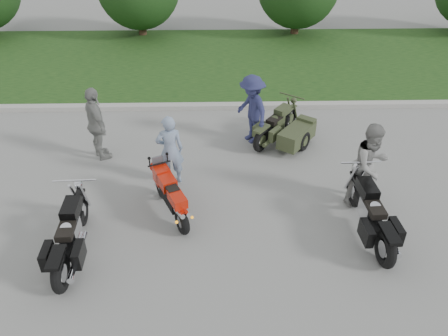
{
  "coord_description": "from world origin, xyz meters",
  "views": [
    {
      "loc": [
        0.27,
        -6.72,
        6.2
      ],
      "look_at": [
        0.46,
        1.35,
        0.8
      ],
      "focal_mm": 35.0,
      "sensor_mm": 36.0,
      "label": 1
    }
  ],
  "objects_px": {
    "person_denim": "(252,109)",
    "cruiser_left": "(70,237)",
    "cruiser_sidecar": "(287,131)",
    "person_grey": "(370,165)",
    "sportbike_red": "(171,195)",
    "cruiser_right": "(372,216)",
    "person_stripe": "(170,150)",
    "person_back": "(96,124)"
  },
  "relations": [
    {
      "from": "cruiser_sidecar",
      "to": "person_grey",
      "type": "xyz_separation_m",
      "value": [
        1.38,
        -2.58,
        0.57
      ]
    },
    {
      "from": "cruiser_left",
      "to": "person_back",
      "type": "xyz_separation_m",
      "value": [
        -0.22,
        3.64,
        0.49
      ]
    },
    {
      "from": "cruiser_sidecar",
      "to": "person_grey",
      "type": "relative_size",
      "value": 1.07
    },
    {
      "from": "sportbike_red",
      "to": "person_grey",
      "type": "height_order",
      "value": "person_grey"
    },
    {
      "from": "sportbike_red",
      "to": "person_grey",
      "type": "bearing_deg",
      "value": -19.4
    },
    {
      "from": "person_stripe",
      "to": "person_back",
      "type": "relative_size",
      "value": 0.9
    },
    {
      "from": "person_grey",
      "to": "person_stripe",
      "type": "bearing_deg",
      "value": 141.01
    },
    {
      "from": "cruiser_left",
      "to": "person_grey",
      "type": "bearing_deg",
      "value": 12.44
    },
    {
      "from": "cruiser_sidecar",
      "to": "person_back",
      "type": "distance_m",
      "value": 5.04
    },
    {
      "from": "cruiser_left",
      "to": "person_back",
      "type": "height_order",
      "value": "person_back"
    },
    {
      "from": "cruiser_right",
      "to": "person_denim",
      "type": "bearing_deg",
      "value": 115.69
    },
    {
      "from": "person_denim",
      "to": "cruiser_left",
      "type": "bearing_deg",
      "value": -67.76
    },
    {
      "from": "person_grey",
      "to": "person_denim",
      "type": "relative_size",
      "value": 1.02
    },
    {
      "from": "cruiser_right",
      "to": "person_stripe",
      "type": "height_order",
      "value": "person_stripe"
    },
    {
      "from": "sportbike_red",
      "to": "cruiser_right",
      "type": "xyz_separation_m",
      "value": [
        4.1,
        -0.75,
        -0.03
      ]
    },
    {
      "from": "cruiser_left",
      "to": "person_stripe",
      "type": "relative_size",
      "value": 1.41
    },
    {
      "from": "cruiser_right",
      "to": "person_stripe",
      "type": "distance_m",
      "value": 4.68
    },
    {
      "from": "sportbike_red",
      "to": "cruiser_right",
      "type": "relative_size",
      "value": 0.7
    },
    {
      "from": "person_stripe",
      "to": "person_grey",
      "type": "bearing_deg",
      "value": 158.3
    },
    {
      "from": "person_back",
      "to": "person_grey",
      "type": "bearing_deg",
      "value": -139.64
    },
    {
      "from": "sportbike_red",
      "to": "person_stripe",
      "type": "distance_m",
      "value": 1.33
    },
    {
      "from": "person_stripe",
      "to": "person_grey",
      "type": "xyz_separation_m",
      "value": [
        4.42,
        -0.89,
        0.1
      ]
    },
    {
      "from": "sportbike_red",
      "to": "person_grey",
      "type": "xyz_separation_m",
      "value": [
        4.33,
        0.38,
        0.45
      ]
    },
    {
      "from": "sportbike_red",
      "to": "cruiser_left",
      "type": "xyz_separation_m",
      "value": [
        -1.82,
        -1.22,
        -0.04
      ]
    },
    {
      "from": "sportbike_red",
      "to": "person_denim",
      "type": "xyz_separation_m",
      "value": [
        1.96,
        3.21,
        0.43
      ]
    },
    {
      "from": "person_stripe",
      "to": "person_back",
      "type": "bearing_deg",
      "value": -40.69
    },
    {
      "from": "cruiser_left",
      "to": "person_denim",
      "type": "bearing_deg",
      "value": 47.33
    },
    {
      "from": "person_denim",
      "to": "person_back",
      "type": "bearing_deg",
      "value": -106.02
    },
    {
      "from": "person_stripe",
      "to": "person_back",
      "type": "height_order",
      "value": "person_back"
    },
    {
      "from": "sportbike_red",
      "to": "cruiser_right",
      "type": "distance_m",
      "value": 4.17
    },
    {
      "from": "cruiser_right",
      "to": "person_stripe",
      "type": "bearing_deg",
      "value": 151.55
    },
    {
      "from": "cruiser_sidecar",
      "to": "person_grey",
      "type": "distance_m",
      "value": 2.98
    },
    {
      "from": "cruiser_right",
      "to": "cruiser_sidecar",
      "type": "relative_size",
      "value": 1.22
    },
    {
      "from": "sportbike_red",
      "to": "person_denim",
      "type": "height_order",
      "value": "person_denim"
    },
    {
      "from": "cruiser_left",
      "to": "cruiser_right",
      "type": "bearing_deg",
      "value": 2.38
    },
    {
      "from": "person_denim",
      "to": "sportbike_red",
      "type": "bearing_deg",
      "value": -58.71
    },
    {
      "from": "cruiser_right",
      "to": "cruiser_sidecar",
      "type": "distance_m",
      "value": 3.89
    },
    {
      "from": "person_grey",
      "to": "cruiser_right",
      "type": "bearing_deg",
      "value": -128.61
    },
    {
      "from": "cruiser_left",
      "to": "person_grey",
      "type": "xyz_separation_m",
      "value": [
        6.15,
        1.61,
        0.49
      ]
    },
    {
      "from": "cruiser_right",
      "to": "person_grey",
      "type": "height_order",
      "value": "person_grey"
    },
    {
      "from": "cruiser_left",
      "to": "person_denim",
      "type": "height_order",
      "value": "person_denim"
    },
    {
      "from": "cruiser_sidecar",
      "to": "person_denim",
      "type": "xyz_separation_m",
      "value": [
        -0.98,
        0.25,
        0.55
      ]
    }
  ]
}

